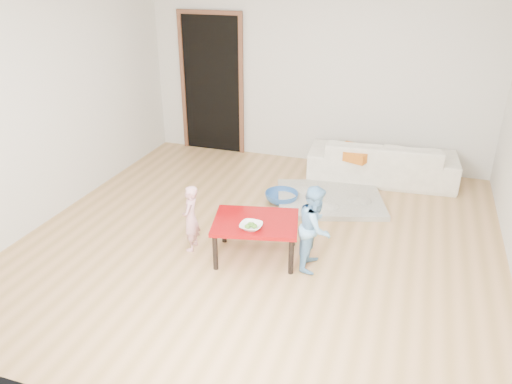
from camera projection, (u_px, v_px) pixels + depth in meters
The scene contains 13 objects.
floor at pixel (262, 238), 5.45m from camera, with size 5.00×5.00×0.01m, color #A98048.
back_wall at pixel (317, 74), 7.04m from camera, with size 5.00×0.02×2.60m, color silver.
left_wall at pixel (51, 103), 5.62m from camera, with size 0.02×5.00×2.60m, color silver.
doorway at pixel (212, 85), 7.60m from camera, with size 1.02×0.08×2.11m, color brown, non-canonical shape.
sofa at pixel (382, 160), 6.78m from camera, with size 1.95×0.76×0.57m, color white.
cushion at pixel (354, 153), 6.61m from camera, with size 0.47×0.42×0.13m, color #D06717.
red_table at pixel (256, 239), 5.03m from camera, with size 0.84×0.63×0.42m, color maroon, non-canonical shape.
bowl at pixel (251, 226), 4.78m from camera, with size 0.22×0.22×0.05m, color white.
broccoli at pixel (251, 226), 4.78m from camera, with size 0.12×0.12×0.06m, color #2D5919, non-canonical shape.
child_pink at pixel (191, 218), 5.11m from camera, with size 0.26×0.17×0.71m, color #DB6374.
child_blue at pixel (315, 227), 4.79m from camera, with size 0.42×0.33×0.86m, color #5CA6D6.
basin at pixel (282, 197), 6.24m from camera, with size 0.42×0.42×0.13m, color #285698.
blanket at pixel (330, 199), 6.27m from camera, with size 1.28×1.07×0.06m, color beige, non-canonical shape.
Camera 1 is at (1.44, -4.49, 2.77)m, focal length 35.00 mm.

